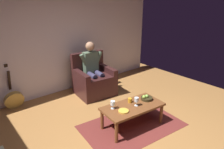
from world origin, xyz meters
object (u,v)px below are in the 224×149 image
object	(u,v)px
coffee_table	(133,108)
wine_glass_near	(136,100)
armchair	(94,81)
person_seated	(93,67)
guitar	(14,99)
candle_jar	(130,100)
fruit_bowl	(146,98)
decorative_dish	(124,111)
wine_glass_far	(113,104)

from	to	relation	value
coffee_table	wine_glass_near	size ratio (longest dim) A/B	7.25
armchair	person_seated	size ratio (longest dim) A/B	0.78
coffee_table	wine_glass_near	xyz separation A→B (m)	(-0.05, 0.04, 0.17)
guitar	candle_jar	bearing A→B (deg)	127.89
coffee_table	fruit_bowl	world-z (taller)	fruit_bowl
wine_glass_near	candle_jar	xyz separation A→B (m)	(0.00, -0.16, -0.07)
decorative_dish	candle_jar	world-z (taller)	candle_jar
wine_glass_near	wine_glass_far	world-z (taller)	wine_glass_near
wine_glass_far	decorative_dish	distance (m)	0.23
armchair	candle_jar	size ratio (longest dim) A/B	11.83
wine_glass_near	fruit_bowl	bearing A→B (deg)	-173.00
coffee_table	candle_jar	xyz separation A→B (m)	(-0.05, -0.12, 0.10)
person_seated	fruit_bowl	world-z (taller)	person_seated
wine_glass_near	decorative_dish	bearing A→B (deg)	0.97
guitar	decorative_dish	world-z (taller)	guitar
wine_glass_far	decorative_dish	bearing A→B (deg)	111.00
coffee_table	decorative_dish	size ratio (longest dim) A/B	6.54
coffee_table	fruit_bowl	bearing A→B (deg)	179.94
coffee_table	wine_glass_near	distance (m)	0.18
armchair	coffee_table	bearing A→B (deg)	86.90
armchair	wine_glass_near	bearing A→B (deg)	88.76
wine_glass_near	decorative_dish	xyz separation A→B (m)	(0.32, 0.01, -0.10)
coffee_table	fruit_bowl	xyz separation A→B (m)	(-0.36, 0.00, 0.09)
armchair	guitar	size ratio (longest dim) A/B	1.03
wine_glass_near	candle_jar	world-z (taller)	wine_glass_near
wine_glass_far	guitar	bearing A→B (deg)	-59.55
decorative_dish	fruit_bowl	bearing A→B (deg)	-176.01
armchair	fruit_bowl	distance (m)	1.62
armchair	decorative_dish	xyz separation A→B (m)	(0.53, 1.65, 0.10)
person_seated	coffee_table	xyz separation A→B (m)	(0.26, 1.62, -0.33)
person_seated	fruit_bowl	distance (m)	1.64
armchair	wine_glass_near	world-z (taller)	armchair
person_seated	fruit_bowl	xyz separation A→B (m)	(-0.10, 1.62, -0.23)
armchair	wine_glass_far	distance (m)	1.59
candle_jar	decorative_dish	bearing A→B (deg)	27.92
candle_jar	coffee_table	bearing A→B (deg)	69.36
armchair	guitar	bearing A→B (deg)	-9.34
wine_glass_near	decorative_dish	size ratio (longest dim) A/B	0.90
wine_glass_near	candle_jar	bearing A→B (deg)	-89.35
guitar	decorative_dish	bearing A→B (deg)	119.64
coffee_table	decorative_dish	distance (m)	0.28
wine_glass_far	candle_jar	world-z (taller)	wine_glass_far
wine_glass_near	decorative_dish	distance (m)	0.33
armchair	person_seated	xyz separation A→B (m)	(-0.00, -0.01, 0.36)
candle_jar	person_seated	bearing A→B (deg)	-98.24
person_seated	fruit_bowl	size ratio (longest dim) A/B	5.75
armchair	wine_glass_far	xyz separation A→B (m)	(0.61, 1.45, 0.19)
person_seated	guitar	xyz separation A→B (m)	(1.75, -0.47, -0.47)
coffee_table	fruit_bowl	distance (m)	0.38
wine_glass_near	fruit_bowl	distance (m)	0.33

